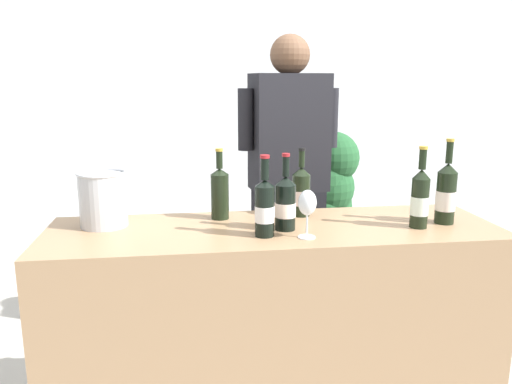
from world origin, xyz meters
TOP-DOWN VIEW (x-y plane):
  - wall_back at (0.00, 2.60)m, footprint 8.00×0.10m
  - counter at (0.00, 0.00)m, footprint 1.84×0.56m
  - wine_bottle_0 at (0.15, 0.17)m, footprint 0.08×0.08m
  - wine_bottle_1 at (-0.21, 0.16)m, footprint 0.08×0.08m
  - wine_bottle_2 at (0.04, -0.03)m, footprint 0.08×0.08m
  - wine_bottle_3 at (0.72, -0.03)m, footprint 0.08×0.08m
  - wine_bottle_4 at (-0.06, -0.11)m, footprint 0.08×0.08m
  - wine_bottle_5 at (0.58, -0.08)m, footprint 0.07×0.07m
  - wine_glass at (0.10, -0.15)m, footprint 0.07×0.07m
  - ice_bucket at (-0.69, 0.12)m, footprint 0.20×0.20m
  - person_server at (0.19, 0.68)m, footprint 0.55×0.29m
  - potted_shrub at (0.50, 1.13)m, footprint 0.53×0.49m

SIDE VIEW (x-z plane):
  - counter at x=0.00m, z-range 0.00..0.91m
  - potted_shrub at x=0.50m, z-range 0.15..1.33m
  - person_server at x=0.19m, z-range -0.01..1.71m
  - wine_bottle_0 at x=0.15m, z-range 0.86..1.16m
  - wine_bottle_2 at x=0.04m, z-range 0.86..1.17m
  - wine_bottle_4 at x=-0.06m, z-range 0.86..1.18m
  - ice_bucket at x=-0.69m, z-range 0.91..1.13m
  - wine_bottle_1 at x=-0.21m, z-range 0.87..1.18m
  - wine_bottle_5 at x=0.58m, z-range 0.86..1.19m
  - wine_bottle_3 at x=0.72m, z-range 0.86..1.21m
  - wine_glass at x=0.10m, z-range 0.94..1.13m
  - wall_back at x=0.00m, z-range 0.00..2.80m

